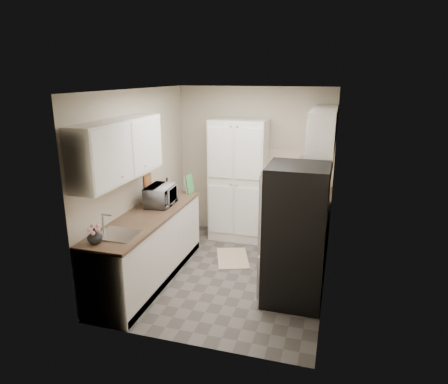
% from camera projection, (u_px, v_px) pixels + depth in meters
% --- Properties ---
extents(ground, '(3.20, 3.20, 0.00)m').
position_uv_depth(ground, '(228.00, 273.00, 5.60)').
color(ground, '#56514C').
rests_on(ground, ground).
extents(room_shell, '(2.64, 3.24, 2.52)m').
position_uv_depth(room_shell, '(227.00, 160.00, 5.14)').
color(room_shell, '#B6AB93').
rests_on(room_shell, ground).
extents(pantry_cabinet, '(0.90, 0.55, 2.00)m').
position_uv_depth(pantry_cabinet, '(238.00, 180.00, 6.58)').
color(pantry_cabinet, silver).
rests_on(pantry_cabinet, ground).
extents(base_cabinet_left, '(0.60, 2.30, 0.88)m').
position_uv_depth(base_cabinet_left, '(149.00, 248.00, 5.35)').
color(base_cabinet_left, silver).
rests_on(base_cabinet_left, ground).
extents(countertop_left, '(0.63, 2.33, 0.04)m').
position_uv_depth(countertop_left, '(147.00, 216.00, 5.22)').
color(countertop_left, brown).
rests_on(countertop_left, base_cabinet_left).
extents(base_cabinet_right, '(0.60, 0.80, 0.88)m').
position_uv_depth(base_cabinet_right, '(309.00, 222.00, 6.30)').
color(base_cabinet_right, silver).
rests_on(base_cabinet_right, ground).
extents(countertop_right, '(0.63, 0.83, 0.04)m').
position_uv_depth(countertop_right, '(311.00, 194.00, 6.17)').
color(countertop_right, brown).
rests_on(countertop_right, base_cabinet_right).
extents(electric_range, '(0.71, 0.78, 1.13)m').
position_uv_depth(electric_range, '(303.00, 239.00, 5.56)').
color(electric_range, '#B7B7BC').
rests_on(electric_range, ground).
extents(refrigerator, '(0.70, 0.72, 1.70)m').
position_uv_depth(refrigerator, '(295.00, 235.00, 4.73)').
color(refrigerator, '#B7B7BC').
rests_on(refrigerator, ground).
extents(microwave, '(0.37, 0.52, 0.28)m').
position_uv_depth(microwave, '(161.00, 195.00, 5.56)').
color(microwave, silver).
rests_on(microwave, countertop_left).
extents(wine_bottle, '(0.07, 0.07, 0.26)m').
position_uv_depth(wine_bottle, '(167.00, 188.00, 5.95)').
color(wine_bottle, black).
rests_on(wine_bottle, countertop_left).
extents(flower_vase, '(0.19, 0.19, 0.17)m').
position_uv_depth(flower_vase, '(95.00, 236.00, 4.30)').
color(flower_vase, silver).
rests_on(flower_vase, countertop_left).
extents(cutting_board, '(0.03, 0.23, 0.28)m').
position_uv_depth(cutting_board, '(190.00, 184.00, 6.14)').
color(cutting_board, '#429A4C').
rests_on(cutting_board, countertop_left).
extents(toaster_oven, '(0.33, 0.39, 0.20)m').
position_uv_depth(toaster_oven, '(314.00, 185.00, 6.23)').
color(toaster_oven, '#A3A4A8').
rests_on(toaster_oven, countertop_right).
extents(fruit_basket, '(0.31, 0.31, 0.12)m').
position_uv_depth(fruit_basket, '(316.00, 175.00, 6.17)').
color(fruit_basket, '#E14909').
rests_on(fruit_basket, toaster_oven).
extents(kitchen_mat, '(0.66, 0.83, 0.01)m').
position_uv_depth(kitchen_mat, '(233.00, 258.00, 6.05)').
color(kitchen_mat, beige).
rests_on(kitchen_mat, ground).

